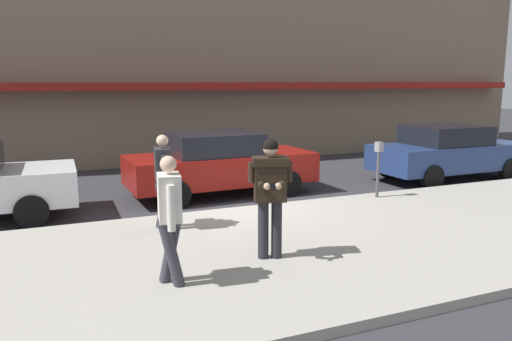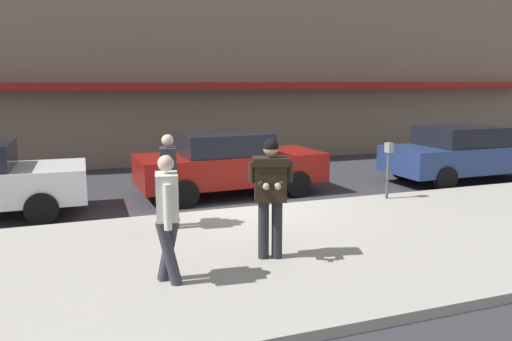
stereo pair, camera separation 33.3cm
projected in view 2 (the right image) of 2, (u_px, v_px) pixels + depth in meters
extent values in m
plane|color=#333338|center=(246.00, 210.00, 10.80)|extent=(80.00, 80.00, 0.00)
cube|color=#A8A399|center=(357.00, 241.00, 8.49)|extent=(32.00, 5.30, 0.14)
cube|color=silver|center=(288.00, 206.00, 11.18)|extent=(28.00, 0.12, 0.01)
cube|color=maroon|center=(213.00, 86.00, 16.36)|extent=(26.60, 0.70, 0.24)
cylinder|color=black|center=(47.00, 190.00, 11.29)|extent=(0.64, 0.23, 0.64)
cylinder|color=black|center=(42.00, 208.00, 9.70)|extent=(0.64, 0.23, 0.64)
cube|color=maroon|center=(231.00, 168.00, 12.20)|extent=(4.57, 1.99, 0.70)
cube|color=black|center=(224.00, 143.00, 12.02)|extent=(2.13, 1.72, 0.52)
cylinder|color=black|center=(269.00, 172.00, 13.56)|extent=(0.65, 0.24, 0.64)
cylinder|color=black|center=(297.00, 184.00, 12.01)|extent=(0.65, 0.24, 0.64)
cylinder|color=black|center=(167.00, 180.00, 12.51)|extent=(0.65, 0.24, 0.64)
cylinder|color=black|center=(184.00, 194.00, 10.95)|extent=(0.65, 0.24, 0.64)
cube|color=navy|center=(464.00, 157.00, 13.85)|extent=(4.53, 1.89, 0.70)
cube|color=black|center=(461.00, 136.00, 13.68)|extent=(2.10, 1.67, 0.52)
cylinder|color=black|center=(478.00, 162.00, 15.19)|extent=(0.64, 0.23, 0.64)
cylinder|color=black|center=(403.00, 168.00, 14.20)|extent=(0.64, 0.23, 0.64)
cylinder|color=black|center=(445.00, 179.00, 12.63)|extent=(0.64, 0.23, 0.64)
cylinder|color=#23232B|center=(277.00, 229.00, 7.42)|extent=(0.16, 0.16, 0.88)
cylinder|color=#23232B|center=(264.00, 230.00, 7.41)|extent=(0.16, 0.16, 0.88)
cube|color=black|center=(270.00, 179.00, 7.28)|extent=(0.53, 0.43, 0.64)
cube|color=black|center=(271.00, 161.00, 7.24)|extent=(0.60, 0.48, 0.12)
cylinder|color=black|center=(289.00, 172.00, 7.28)|extent=(0.11, 0.11, 0.30)
cylinder|color=black|center=(282.00, 184.00, 7.14)|extent=(0.19, 0.32, 0.10)
sphere|color=tan|center=(278.00, 186.00, 7.00)|extent=(0.10, 0.10, 0.10)
cylinder|color=black|center=(252.00, 172.00, 7.25)|extent=(0.11, 0.11, 0.30)
cylinder|color=black|center=(261.00, 184.00, 7.13)|extent=(0.19, 0.32, 0.10)
sphere|color=tan|center=(266.00, 186.00, 6.99)|extent=(0.10, 0.10, 0.10)
cube|color=black|center=(272.00, 187.00, 6.96)|extent=(0.12, 0.16, 0.07)
sphere|color=tan|center=(271.00, 149.00, 7.17)|extent=(0.22, 0.22, 0.22)
sphere|color=black|center=(271.00, 147.00, 7.17)|extent=(0.23, 0.23, 0.23)
cylinder|color=#33333D|center=(168.00, 249.00, 6.60)|extent=(0.34, 0.20, 0.87)
cylinder|color=#33333D|center=(169.00, 253.00, 6.43)|extent=(0.34, 0.20, 0.87)
cube|color=silver|center=(167.00, 196.00, 6.39)|extent=(0.34, 0.46, 0.60)
cylinder|color=silver|center=(167.00, 198.00, 6.64)|extent=(0.10, 0.10, 0.58)
cylinder|color=silver|center=(168.00, 207.00, 6.16)|extent=(0.10, 0.10, 0.58)
sphere|color=beige|center=(166.00, 163.00, 6.31)|extent=(0.21, 0.21, 0.21)
cylinder|color=#33333D|center=(170.00, 205.00, 8.91)|extent=(0.34, 0.20, 0.87)
cylinder|color=#33333D|center=(169.00, 203.00, 9.09)|extent=(0.34, 0.20, 0.87)
cube|color=#2D2D33|center=(168.00, 164.00, 8.87)|extent=(0.34, 0.46, 0.60)
cylinder|color=#2D2D33|center=(169.00, 171.00, 8.65)|extent=(0.10, 0.10, 0.58)
cylinder|color=#2D2D33|center=(168.00, 166.00, 9.13)|extent=(0.10, 0.10, 0.58)
sphere|color=beige|center=(167.00, 140.00, 8.80)|extent=(0.21, 0.21, 0.21)
cube|color=brown|center=(169.00, 172.00, 9.20)|extent=(0.15, 0.25, 0.32)
cylinder|color=#4C4C51|center=(388.00, 176.00, 11.20)|extent=(0.07, 0.07, 1.05)
cube|color=gray|center=(389.00, 148.00, 11.09)|extent=(0.12, 0.18, 0.22)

